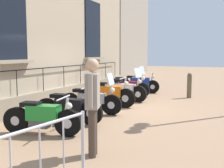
{
  "coord_description": "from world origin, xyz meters",
  "views": [
    {
      "loc": [
        3.6,
        -8.72,
        1.87
      ],
      "look_at": [
        -0.16,
        0.0,
        0.8
      ],
      "focal_mm": 44.34,
      "sensor_mm": 36.0,
      "label": 1
    }
  ],
  "objects_px": {
    "motorcycle_orange": "(108,94)",
    "motorcycle_blue": "(139,84)",
    "motorcycle_black": "(69,108)",
    "motorcycle_silver": "(91,100)",
    "bollard": "(189,85)",
    "motorcycle_white": "(124,90)",
    "motorcycle_maroon": "(129,87)",
    "motorcycle_green": "(42,117)",
    "pedestrian_standing": "(93,101)"
  },
  "relations": [
    {
      "from": "motorcycle_orange",
      "to": "motorcycle_blue",
      "type": "distance_m",
      "value": 3.71
    },
    {
      "from": "motorcycle_black",
      "to": "motorcycle_silver",
      "type": "bearing_deg",
      "value": 88.97
    },
    {
      "from": "motorcycle_orange",
      "to": "bollard",
      "type": "xyz_separation_m",
      "value": [
        2.33,
        3.09,
        0.09
      ]
    },
    {
      "from": "motorcycle_black",
      "to": "motorcycle_silver",
      "type": "xyz_separation_m",
      "value": [
        0.02,
        1.24,
        0.01
      ]
    },
    {
      "from": "motorcycle_white",
      "to": "motorcycle_maroon",
      "type": "xyz_separation_m",
      "value": [
        -0.24,
        1.24,
        -0.02
      ]
    },
    {
      "from": "motorcycle_white",
      "to": "bollard",
      "type": "distance_m",
      "value": 2.88
    },
    {
      "from": "motorcycle_maroon",
      "to": "motorcycle_white",
      "type": "bearing_deg",
      "value": -79.3
    },
    {
      "from": "motorcycle_green",
      "to": "motorcycle_blue",
      "type": "height_order",
      "value": "motorcycle_blue"
    },
    {
      "from": "motorcycle_silver",
      "to": "pedestrian_standing",
      "type": "bearing_deg",
      "value": -61.8
    },
    {
      "from": "motorcycle_orange",
      "to": "motorcycle_white",
      "type": "bearing_deg",
      "value": 86.03
    },
    {
      "from": "motorcycle_black",
      "to": "motorcycle_blue",
      "type": "xyz_separation_m",
      "value": [
        -0.01,
        6.18,
        0.0
      ]
    },
    {
      "from": "motorcycle_black",
      "to": "bollard",
      "type": "height_order",
      "value": "bollard"
    },
    {
      "from": "motorcycle_orange",
      "to": "bollard",
      "type": "relative_size",
      "value": 1.88
    },
    {
      "from": "motorcycle_blue",
      "to": "bollard",
      "type": "height_order",
      "value": "bollard"
    },
    {
      "from": "motorcycle_orange",
      "to": "motorcycle_maroon",
      "type": "distance_m",
      "value": 2.52
    },
    {
      "from": "motorcycle_orange",
      "to": "motorcycle_maroon",
      "type": "xyz_separation_m",
      "value": [
        -0.15,
        2.52,
        -0.03
      ]
    },
    {
      "from": "motorcycle_orange",
      "to": "motorcycle_blue",
      "type": "relative_size",
      "value": 1.03
    },
    {
      "from": "motorcycle_black",
      "to": "motorcycle_orange",
      "type": "relative_size",
      "value": 1.0
    },
    {
      "from": "motorcycle_black",
      "to": "motorcycle_white",
      "type": "xyz_separation_m",
      "value": [
        0.13,
        3.75,
        0.02
      ]
    },
    {
      "from": "motorcycle_silver",
      "to": "bollard",
      "type": "xyz_separation_m",
      "value": [
        2.35,
        4.32,
        0.11
      ]
    },
    {
      "from": "motorcycle_black",
      "to": "motorcycle_silver",
      "type": "height_order",
      "value": "motorcycle_silver"
    },
    {
      "from": "motorcycle_black",
      "to": "motorcycle_orange",
      "type": "height_order",
      "value": "motorcycle_orange"
    },
    {
      "from": "motorcycle_black",
      "to": "motorcycle_silver",
      "type": "distance_m",
      "value": 1.24
    },
    {
      "from": "bollard",
      "to": "motorcycle_white",
      "type": "bearing_deg",
      "value": -141.08
    },
    {
      "from": "pedestrian_standing",
      "to": "motorcycle_blue",
      "type": "bearing_deg",
      "value": 101.9
    },
    {
      "from": "motorcycle_green",
      "to": "motorcycle_black",
      "type": "relative_size",
      "value": 0.95
    },
    {
      "from": "bollard",
      "to": "motorcycle_blue",
      "type": "bearing_deg",
      "value": 165.3
    },
    {
      "from": "motorcycle_silver",
      "to": "bollard",
      "type": "bearing_deg",
      "value": 61.41
    },
    {
      "from": "motorcycle_green",
      "to": "pedestrian_standing",
      "type": "xyz_separation_m",
      "value": [
        1.66,
        -0.7,
        0.61
      ]
    },
    {
      "from": "motorcycle_silver",
      "to": "motorcycle_maroon",
      "type": "height_order",
      "value": "motorcycle_maroon"
    },
    {
      "from": "motorcycle_silver",
      "to": "motorcycle_orange",
      "type": "xyz_separation_m",
      "value": [
        0.02,
        1.23,
        0.03
      ]
    },
    {
      "from": "motorcycle_green",
      "to": "pedestrian_standing",
      "type": "relative_size",
      "value": 1.06
    },
    {
      "from": "motorcycle_black",
      "to": "motorcycle_maroon",
      "type": "height_order",
      "value": "motorcycle_maroon"
    },
    {
      "from": "motorcycle_silver",
      "to": "bollard",
      "type": "relative_size",
      "value": 1.91
    },
    {
      "from": "motorcycle_green",
      "to": "pedestrian_standing",
      "type": "height_order",
      "value": "pedestrian_standing"
    },
    {
      "from": "motorcycle_green",
      "to": "motorcycle_blue",
      "type": "relative_size",
      "value": 0.98
    },
    {
      "from": "motorcycle_blue",
      "to": "motorcycle_white",
      "type": "bearing_deg",
      "value": -86.7
    },
    {
      "from": "motorcycle_orange",
      "to": "motorcycle_black",
      "type": "bearing_deg",
      "value": -91.02
    },
    {
      "from": "motorcycle_green",
      "to": "motorcycle_black",
      "type": "distance_m",
      "value": 1.17
    },
    {
      "from": "motorcycle_white",
      "to": "motorcycle_blue",
      "type": "distance_m",
      "value": 2.44
    },
    {
      "from": "motorcycle_green",
      "to": "motorcycle_silver",
      "type": "height_order",
      "value": "motorcycle_silver"
    },
    {
      "from": "motorcycle_orange",
      "to": "bollard",
      "type": "distance_m",
      "value": 3.87
    },
    {
      "from": "motorcycle_white",
      "to": "pedestrian_standing",
      "type": "bearing_deg",
      "value": -74.5
    },
    {
      "from": "motorcycle_blue",
      "to": "bollard",
      "type": "bearing_deg",
      "value": -14.7
    },
    {
      "from": "motorcycle_white",
      "to": "pedestrian_standing",
      "type": "height_order",
      "value": "pedestrian_standing"
    },
    {
      "from": "motorcycle_maroon",
      "to": "motorcycle_blue",
      "type": "relative_size",
      "value": 1.02
    },
    {
      "from": "motorcycle_green",
      "to": "bollard",
      "type": "xyz_separation_m",
      "value": [
        2.34,
        6.72,
        0.12
      ]
    },
    {
      "from": "bollard",
      "to": "motorcycle_maroon",
      "type": "bearing_deg",
      "value": -167.14
    },
    {
      "from": "motorcycle_black",
      "to": "pedestrian_standing",
      "type": "distance_m",
      "value": 2.59
    },
    {
      "from": "motorcycle_green",
      "to": "motorcycle_white",
      "type": "xyz_separation_m",
      "value": [
        0.1,
        4.91,
        0.03
      ]
    }
  ]
}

